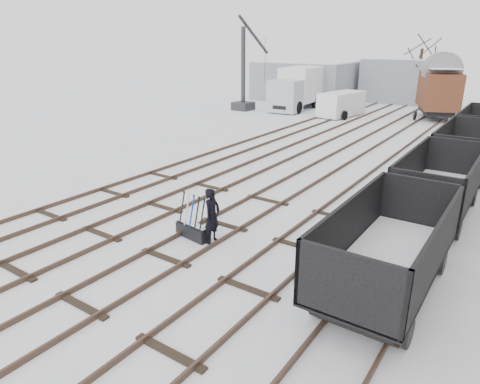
% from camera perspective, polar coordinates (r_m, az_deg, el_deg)
% --- Properties ---
extents(ground, '(120.00, 120.00, 0.00)m').
position_cam_1_polar(ground, '(13.33, -9.88, -8.76)').
color(ground, white).
rests_on(ground, ground).
extents(tracks, '(13.90, 52.00, 0.16)m').
position_cam_1_polar(tracks, '(24.27, 13.07, 4.32)').
color(tracks, black).
rests_on(tracks, ground).
extents(shed_left, '(10.00, 8.00, 4.10)m').
position_cam_1_polar(shed_left, '(49.32, 8.89, 14.49)').
color(shed_left, '#8A939C').
rests_on(shed_left, ground).
extents(shed_right, '(7.00, 6.00, 4.50)m').
position_cam_1_polar(shed_right, '(49.97, 20.59, 13.81)').
color(shed_right, '#8A939C').
rests_on(shed_right, ground).
extents(ground_frame, '(1.35, 0.61, 1.49)m').
position_cam_1_polar(ground_frame, '(14.42, -6.29, -5.03)').
color(ground_frame, black).
rests_on(ground_frame, ground).
extents(worker, '(0.48, 0.70, 1.85)m').
position_cam_1_polar(worker, '(13.79, -3.74, -3.22)').
color(worker, black).
rests_on(worker, ground).
extents(freight_wagon_a, '(2.34, 5.84, 2.38)m').
position_cam_1_polar(freight_wagon_a, '(11.74, 19.00, -8.71)').
color(freight_wagon_a, black).
rests_on(freight_wagon_a, ground).
extents(freight_wagon_b, '(2.34, 5.84, 2.38)m').
position_cam_1_polar(freight_wagon_b, '(17.57, 24.89, -0.01)').
color(freight_wagon_b, black).
rests_on(freight_wagon_b, ground).
extents(freight_wagon_c, '(2.34, 5.84, 2.38)m').
position_cam_1_polar(freight_wagon_c, '(23.70, 27.78, 4.28)').
color(freight_wagon_c, black).
rests_on(freight_wagon_c, ground).
extents(box_van_wagon, '(4.62, 6.13, 4.18)m').
position_cam_1_polar(box_van_wagon, '(39.80, 24.98, 12.33)').
color(box_van_wagon, black).
rests_on(box_van_wagon, ground).
extents(lorry, '(3.10, 8.59, 3.84)m').
position_cam_1_polar(lorry, '(42.24, 7.89, 13.62)').
color(lorry, black).
rests_on(lorry, ground).
extents(panel_van, '(2.79, 4.96, 2.07)m').
position_cam_1_polar(panel_van, '(38.53, 13.36, 11.37)').
color(panel_van, white).
rests_on(panel_van, ground).
extents(crane, '(1.73, 4.89, 8.37)m').
position_cam_1_polar(crane, '(41.17, 0.59, 13.96)').
color(crane, '#2D2D32').
rests_on(crane, ground).
extents(tree_far_left, '(0.30, 0.30, 5.47)m').
position_cam_1_polar(tree_far_left, '(47.62, 22.69, 13.92)').
color(tree_far_left, black).
rests_on(tree_far_left, ground).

